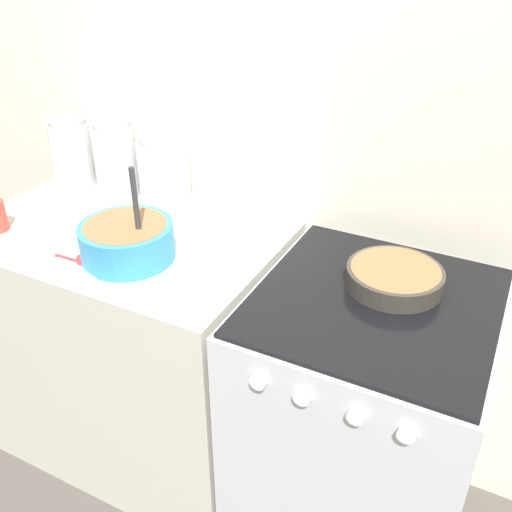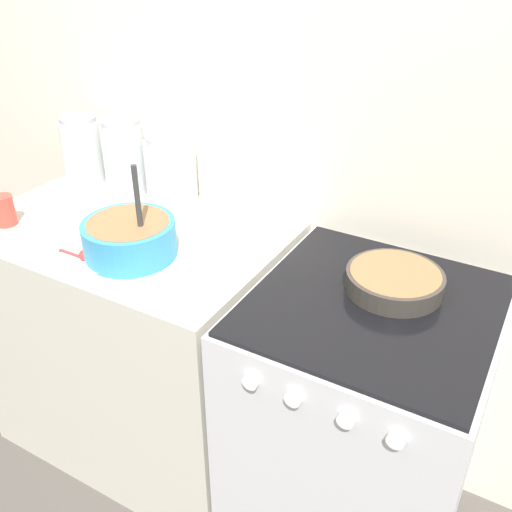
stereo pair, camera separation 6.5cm
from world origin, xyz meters
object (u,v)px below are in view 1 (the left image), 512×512
at_px(mixing_bowl, 127,239).
at_px(stove, 360,424).
at_px(baking_pan, 395,277).
at_px(storage_jar_right, 165,177).
at_px(storage_jar_left, 73,157).
at_px(storage_jar_middle, 117,164).

bearing_deg(mixing_bowl, stove, 9.73).
xyz_separation_m(baking_pan, storage_jar_right, (-0.83, 0.14, 0.08)).
bearing_deg(stove, mixing_bowl, -170.27).
bearing_deg(storage_jar_left, storage_jar_middle, 0.00).
bearing_deg(mixing_bowl, baking_pan, 15.62).
bearing_deg(baking_pan, storage_jar_left, 173.54).
relative_size(mixing_bowl, storage_jar_left, 1.18).
bearing_deg(stove, baking_pan, 74.72).
bearing_deg(baking_pan, storage_jar_middle, 172.29).
bearing_deg(storage_jar_middle, storage_jar_left, 180.00).
distance_m(mixing_bowl, storage_jar_left, 0.61).
distance_m(baking_pan, storage_jar_right, 0.85).
height_order(stove, baking_pan, baking_pan).
height_order(baking_pan, storage_jar_middle, storage_jar_middle).
height_order(mixing_bowl, baking_pan, mixing_bowl).
height_order(storage_jar_left, storage_jar_right, same).
xyz_separation_m(storage_jar_left, storage_jar_right, (0.40, -0.00, -0.00)).
relative_size(mixing_bowl, storage_jar_middle, 1.09).
distance_m(stove, mixing_bowl, 0.88).
xyz_separation_m(stove, mixing_bowl, (-0.71, -0.12, 0.52)).
bearing_deg(mixing_bowl, storage_jar_left, 145.87).
distance_m(storage_jar_left, storage_jar_right, 0.40).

